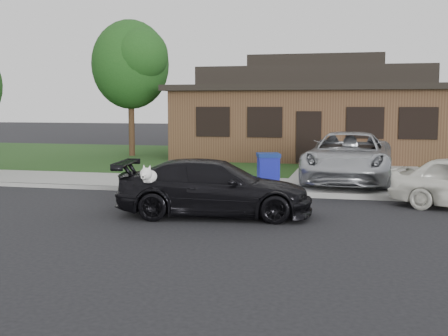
# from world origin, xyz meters

# --- Properties ---
(ground) EXTENTS (120.00, 120.00, 0.00)m
(ground) POSITION_xyz_m (0.00, 0.00, 0.00)
(ground) COLOR black
(ground) RESTS_ON ground
(sidewalk) EXTENTS (60.00, 3.00, 0.12)m
(sidewalk) POSITION_xyz_m (0.00, 5.00, 0.06)
(sidewalk) COLOR gray
(sidewalk) RESTS_ON ground
(curb) EXTENTS (60.00, 0.12, 0.12)m
(curb) POSITION_xyz_m (0.00, 3.50, 0.06)
(curb) COLOR gray
(curb) RESTS_ON ground
(lawn) EXTENTS (60.00, 13.00, 0.13)m
(lawn) POSITION_xyz_m (0.00, 13.00, 0.07)
(lawn) COLOR #193814
(lawn) RESTS_ON ground
(driveway) EXTENTS (4.50, 13.00, 0.14)m
(driveway) POSITION_xyz_m (6.00, 10.00, 0.07)
(driveway) COLOR gray
(driveway) RESTS_ON ground
(sedan) EXTENTS (4.65, 2.42, 1.29)m
(sedan) POSITION_xyz_m (2.73, 0.45, 0.65)
(sedan) COLOR black
(sedan) RESTS_ON ground
(minivan) EXTENTS (2.86, 5.70, 1.55)m
(minivan) POSITION_xyz_m (5.66, 6.11, 0.91)
(minivan) COLOR #A9ACB1
(minivan) RESTS_ON driveway
(recycling_bin) EXTENTS (0.79, 0.79, 1.05)m
(recycling_bin) POSITION_xyz_m (3.45, 3.89, 0.65)
(recycling_bin) COLOR #0C1184
(recycling_bin) RESTS_ON sidewalk
(house) EXTENTS (12.60, 8.60, 4.65)m
(house) POSITION_xyz_m (4.00, 15.00, 2.13)
(house) COLOR #422B1C
(house) RESTS_ON ground
(tree_0) EXTENTS (3.78, 3.60, 6.34)m
(tree_0) POSITION_xyz_m (-4.34, 12.88, 4.48)
(tree_0) COLOR #332114
(tree_0) RESTS_ON ground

